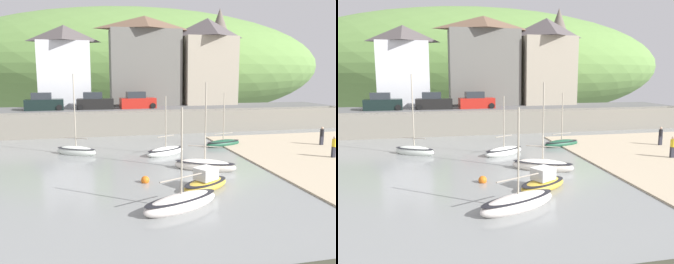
% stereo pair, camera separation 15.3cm
% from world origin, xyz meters
% --- Properties ---
extents(ground, '(48.00, 41.00, 0.61)m').
position_xyz_m(ground, '(1.40, -9.56, 0.16)').
color(ground, gray).
extents(quay_seawall, '(48.00, 9.40, 2.40)m').
position_xyz_m(quay_seawall, '(0.00, 17.50, 1.36)').
color(quay_seawall, gray).
rests_on(quay_seawall, ground).
extents(hillside_backdrop, '(80.00, 44.00, 22.97)m').
position_xyz_m(hillside_backdrop, '(3.96, 55.20, 8.04)').
color(hillside_backdrop, '#638D45').
rests_on(hillside_backdrop, ground).
extents(waterfront_building_left, '(6.35, 5.01, 9.79)m').
position_xyz_m(waterfront_building_left, '(-9.11, 25.20, 7.39)').
color(waterfront_building_left, silver).
rests_on(waterfront_building_left, ground).
extents(waterfront_building_centre, '(9.13, 4.62, 11.20)m').
position_xyz_m(waterfront_building_centre, '(0.80, 25.20, 8.08)').
color(waterfront_building_centre, slate).
rests_on(waterfront_building_centre, ground).
extents(waterfront_building_right, '(7.12, 5.84, 11.20)m').
position_xyz_m(waterfront_building_right, '(9.16, 25.20, 8.09)').
color(waterfront_building_right, '#A89D89').
rests_on(waterfront_building_right, ground).
extents(church_with_spire, '(3.00, 3.00, 13.27)m').
position_xyz_m(church_with_spire, '(12.38, 29.20, 9.24)').
color(church_with_spire, tan).
rests_on(church_with_spire, ground).
extents(sailboat_white_hull, '(3.48, 2.82, 1.36)m').
position_xyz_m(sailboat_white_hull, '(-0.20, -2.30, 0.33)').
color(sailboat_white_hull, gold).
rests_on(sailboat_white_hull, ground).
extents(sailboat_tall_mast, '(4.36, 2.84, 5.06)m').
position_xyz_m(sailboat_tall_mast, '(-2.31, -4.94, 0.31)').
color(sailboat_tall_mast, silver).
rests_on(sailboat_tall_mast, ground).
extents(sailboat_nearest_shore, '(3.76, 2.78, 4.83)m').
position_xyz_m(sailboat_nearest_shore, '(-0.57, 6.50, 0.27)').
color(sailboat_nearest_shore, white).
rests_on(sailboat_nearest_shore, ground).
extents(dinghy_open_wooden, '(3.70, 2.01, 4.90)m').
position_xyz_m(dinghy_open_wooden, '(5.17, 8.69, 0.26)').
color(dinghy_open_wooden, '#1E5138').
rests_on(dinghy_open_wooden, ground).
extents(motorboat_with_cabin, '(3.46, 2.56, 6.58)m').
position_xyz_m(motorboat_with_cabin, '(-7.54, 8.03, 0.32)').
color(motorboat_with_cabin, white).
rests_on(motorboat_with_cabin, ground).
extents(sailboat_blue_trim, '(4.19, 2.97, 6.03)m').
position_xyz_m(sailboat_blue_trim, '(1.00, 1.41, 0.32)').
color(sailboat_blue_trim, silver).
rests_on(sailboat_blue_trim, ground).
extents(parked_car_near_slipway, '(4.18, 1.90, 1.95)m').
position_xyz_m(parked_car_near_slipway, '(-11.29, 20.70, 3.20)').
color(parked_car_near_slipway, black).
rests_on(parked_car_near_slipway, ground).
extents(parked_car_by_wall, '(4.17, 1.89, 1.95)m').
position_xyz_m(parked_car_by_wall, '(-5.73, 20.70, 3.20)').
color(parked_car_by_wall, black).
rests_on(parked_car_by_wall, ground).
extents(parked_car_end_of_row, '(4.21, 1.98, 1.95)m').
position_xyz_m(parked_car_end_of_row, '(-0.85, 20.70, 3.20)').
color(parked_car_end_of_row, red).
rests_on(parked_car_end_of_row, ground).
extents(person_on_slipway, '(0.34, 0.34, 1.62)m').
position_xyz_m(person_on_slipway, '(11.55, 2.33, 0.98)').
color(person_on_slipway, '#282833').
rests_on(person_on_slipway, ground).
extents(person_near_water, '(0.34, 0.34, 1.62)m').
position_xyz_m(person_near_water, '(13.76, 6.79, 0.98)').
color(person_near_water, '#282833').
rests_on(person_near_water, ground).
extents(mooring_buoy, '(0.50, 0.50, 0.50)m').
position_xyz_m(mooring_buoy, '(-3.34, -0.48, 0.15)').
color(mooring_buoy, orange).
rests_on(mooring_buoy, ground).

